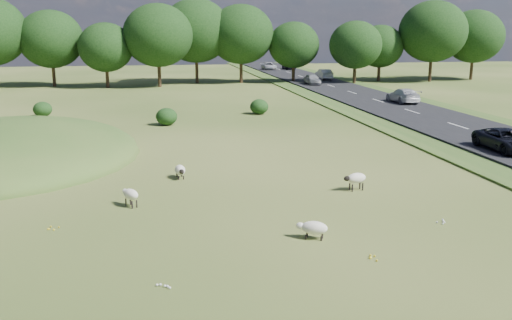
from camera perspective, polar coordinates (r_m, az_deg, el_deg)
The scene contains 15 objects.
ground at distance 44.61m, azimuth -6.22°, elevation 3.19°, with size 160.00×160.00×0.00m, color #2D4816.
mound at distance 37.72m, azimuth -23.77°, elevation 0.35°, with size 16.00×20.00×4.00m, color #33561E.
road at distance 59.06m, azimuth 12.84°, elevation 5.46°, with size 8.00×150.00×0.25m, color black.
treeline at distance 79.33m, azimuth -9.05°, elevation 12.13°, with size 96.28×14.66×11.70m.
shrubs at distance 49.67m, azimuth -9.64°, elevation 4.88°, with size 20.61×8.18×1.39m.
sheep_0 at distance 27.50m, azimuth 9.95°, elevation -1.82°, with size 1.23×0.72×0.86m.
sheep_2 at distance 25.27m, azimuth -12.45°, elevation -3.37°, with size 0.88×1.10×0.79m.
sheep_3 at distance 21.09m, azimuth 5.76°, elevation -6.76°, with size 1.22×0.87×0.68m.
sheep_4 at distance 29.57m, azimuth -7.60°, elevation -1.01°, with size 0.63×1.22×0.69m.
car_0 at distance 85.45m, azimuth 6.80°, elevation 8.51°, with size 1.58×4.54×1.49m, color silver.
car_1 at distance 105.60m, azimuth 1.31°, elevation 9.38°, with size 2.14×4.64×1.29m, color silver.
car_2 at distance 77.53m, azimuth 5.64°, elevation 8.05°, with size 1.64×4.08×1.39m, color #93949A.
car_3 at distance 106.66m, azimuth 3.31°, elevation 9.41°, with size 1.84×4.53×1.31m, color black.
car_5 at distance 38.01m, azimuth 23.75°, elevation 1.85°, with size 2.19×4.74×1.32m, color black.
car_6 at distance 59.90m, azimuth 14.49°, elevation 6.28°, with size 1.99×4.90×1.42m, color silver.
Camera 1 is at (-3.06, -23.86, 7.53)m, focal length 40.00 mm.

